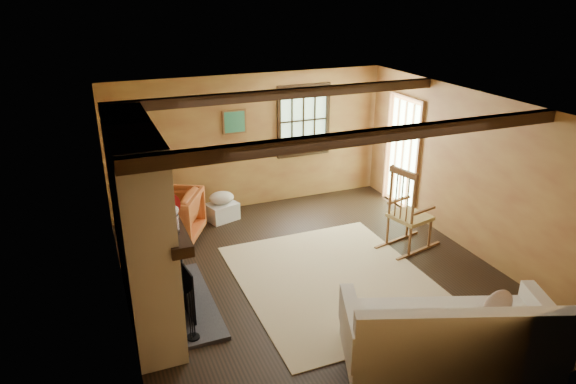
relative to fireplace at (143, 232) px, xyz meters
name	(u,v)px	position (x,y,z in m)	size (l,w,h in m)	color
ground	(315,276)	(2.23, 0.00, -1.10)	(5.50, 5.50, 0.00)	black
room_envelope	(324,158)	(2.45, 0.26, 0.53)	(5.02, 5.52, 2.44)	#AD863D
fireplace	(143,232)	(0.00, 0.00, 0.00)	(1.02, 2.30, 2.40)	brown
rug	(334,280)	(2.43, -0.20, -1.10)	(2.50, 3.00, 0.01)	tan
rocking_chair	(408,214)	(3.89, 0.26, -0.55)	(1.04, 0.71, 1.32)	tan
sofa	(450,339)	(2.80, -2.14, -0.78)	(2.41, 1.68, 0.89)	beige
firewood_pile	(146,218)	(0.27, 2.55, -0.97)	(0.75, 0.14, 0.27)	brown
laundry_basket	(222,211)	(1.53, 2.31, -0.95)	(0.50, 0.38, 0.30)	white
basket_pillow	(222,198)	(1.53, 2.31, -0.70)	(0.42, 0.34, 0.21)	beige
armchair	(171,216)	(0.59, 1.88, -0.70)	(0.87, 0.89, 0.81)	#BF6026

